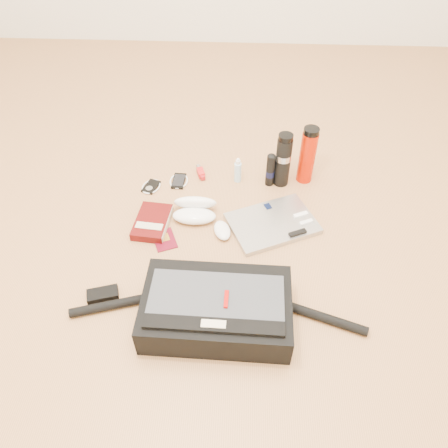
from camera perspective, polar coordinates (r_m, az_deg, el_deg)
The scene contains 14 objects.
ground at distance 1.76m, azimuth 0.13°, elevation -3.80°, with size 4.00×4.00×0.00m, color #AB7647.
messenger_bag at distance 1.53m, azimuth -1.08°, elevation -11.00°, with size 1.05×0.33×0.14m.
laptop at distance 1.87m, azimuth 6.40°, elevation 0.08°, with size 0.42×0.37×0.03m.
book at distance 1.88m, azimuth -9.31°, elevation 0.24°, with size 0.16×0.22×0.04m.
passport at distance 1.82m, azimuth -7.78°, elevation -2.02°, with size 0.12×0.14×0.01m.
mouse at distance 1.82m, azimuth -0.24°, elevation -0.84°, with size 0.10×0.13×0.04m.
sunglasses_case at distance 1.89m, azimuth -3.85°, elevation 1.91°, with size 0.19×0.16×0.11m.
ipod at distance 2.07m, azimuth -9.50°, elevation 4.85°, with size 0.10×0.11×0.01m.
phone at distance 2.08m, azimuth -5.92°, elevation 5.62°, with size 0.09×0.11×0.01m.
inhaler at distance 2.11m, azimuth -3.07°, elevation 6.77°, with size 0.05×0.10×0.03m.
spray_bottle at distance 2.05m, azimuth 1.81°, elevation 6.90°, with size 0.04×0.04×0.13m.
aerosol_can at distance 2.02m, azimuth 6.08°, elevation 7.06°, with size 0.04×0.04×0.17m.
thermos_black at distance 2.01m, azimuth 7.73°, elevation 8.31°, with size 0.08×0.08×0.27m.
thermos_red at distance 2.04m, azimuth 10.85°, elevation 8.80°, with size 0.09×0.09×0.28m.
Camera 1 is at (0.05, -1.14, 1.34)m, focal length 35.00 mm.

